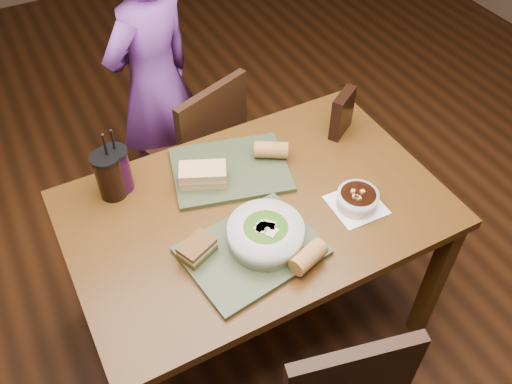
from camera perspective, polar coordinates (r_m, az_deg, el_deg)
The scene contains 15 objects.
ground at distance 2.50m, azimuth 0.00°, elevation -13.10°, with size 6.00×6.00×0.00m, color #381C0B.
dining_table at distance 1.96m, azimuth 0.00°, elevation -3.24°, with size 1.30×0.85×0.75m.
chair_far at distance 2.51m, azimuth -5.15°, elevation 4.55°, with size 0.49×0.50×0.88m.
diner at distance 2.61m, azimuth -10.67°, elevation 11.30°, with size 0.50×0.33×1.38m, color #6D328C.
tray_near at distance 1.76m, azimuth -0.44°, elevation -6.21°, with size 0.42×0.32×0.02m, color #313E23.
tray_far at distance 2.01m, azimuth -2.71°, elevation 2.37°, with size 0.42×0.32×0.02m, color #313E23.
salad_bowl at distance 1.74m, azimuth 1.02°, elevation -4.34°, with size 0.25×0.25×0.08m.
soup_bowl at distance 1.90m, azimuth 10.63°, elevation -0.74°, with size 0.18×0.18×0.07m.
sandwich_near at distance 1.73m, azimuth -6.23°, elevation -5.97°, with size 0.13×0.11×0.05m.
sandwich_far at distance 1.94m, azimuth -5.60°, elevation 1.81°, with size 0.19×0.15×0.07m.
baguette_near at distance 1.70m, azimuth 5.52°, elevation -6.82°, with size 0.06×0.06×0.12m, color #AD7533.
baguette_far at distance 2.03m, azimuth 1.61°, elevation 4.45°, with size 0.06×0.06×0.13m, color #AD7533.
cup_cola at distance 1.94m, azimuth -15.15°, elevation 1.72°, with size 0.10×0.10×0.28m.
cup_berry at distance 1.95m, azimuth -14.40°, elevation 2.30°, with size 0.10×0.10×0.27m.
chip_bag at distance 2.16m, azimuth 9.07°, elevation 8.19°, with size 0.14×0.04×0.18m, color black.
Camera 1 is at (-0.60, -1.12, 2.15)m, focal length 38.00 mm.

